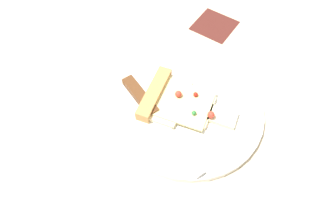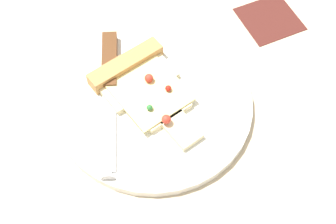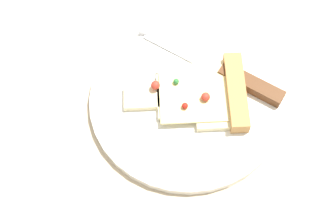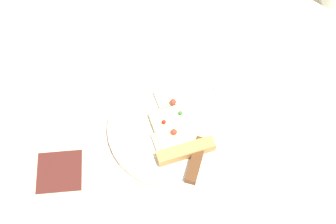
% 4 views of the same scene
% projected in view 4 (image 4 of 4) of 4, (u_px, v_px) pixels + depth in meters
% --- Properties ---
extents(ground_plane, '(1.46, 1.46, 0.03)m').
position_uv_depth(ground_plane, '(143.00, 97.00, 1.00)').
color(ground_plane, '#C6B293').
rests_on(ground_plane, ground).
extents(plate, '(0.28, 0.28, 0.01)m').
position_uv_depth(plate, '(172.00, 127.00, 0.93)').
color(plate, white).
rests_on(plate, ground_plane).
extents(pizza_slice, '(0.19, 0.13, 0.03)m').
position_uv_depth(pizza_slice, '(176.00, 134.00, 0.91)').
color(pizza_slice, beige).
rests_on(pizza_slice, plate).
extents(knife, '(0.23, 0.11, 0.02)m').
position_uv_depth(knife, '(199.00, 141.00, 0.90)').
color(knife, silver).
rests_on(knife, plate).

